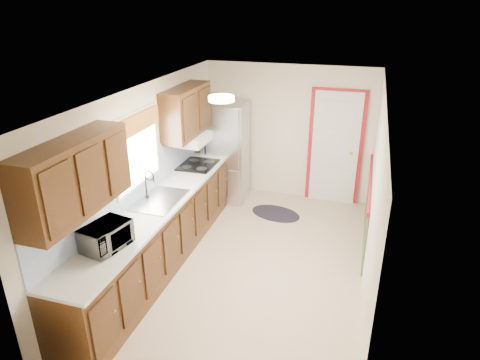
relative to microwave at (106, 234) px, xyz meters
The scene contains 8 objects.
room_shell 1.86m from the microwave, 49.83° to the left, with size 3.20×5.20×2.52m.
kitchen_run 1.17m from the microwave, 91.79° to the left, with size 0.63×4.00×2.20m.
back_wall_trim 4.25m from the microwave, 58.88° to the left, with size 1.12×2.30×2.08m.
ceiling_fixture 1.97m from the microwave, 53.62° to the left, with size 0.30×0.30×0.06m, color #FFD88C.
microwave is the anchor object (origin of this frame).
refrigerator 3.48m from the microwave, 87.03° to the left, with size 0.77×0.76×1.78m.
rug 3.47m from the microwave, 68.47° to the left, with size 0.87×0.56×0.01m, color black.
cooktop 2.57m from the microwave, 89.78° to the left, with size 0.54×0.64×0.02m, color black.
Camera 1 is at (1.31, -4.79, 3.42)m, focal length 32.00 mm.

